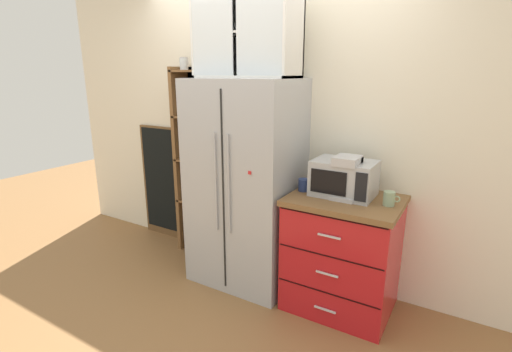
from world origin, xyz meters
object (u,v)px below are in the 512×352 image
refrigerator (246,184)px  coffee_maker (347,177)px  mug_sage (389,199)px  bottle_amber (344,186)px  chalkboard_menu (165,182)px  mug_navy (304,185)px  microwave (344,178)px

refrigerator → coffee_maker: bearing=1.4°
mug_sage → bottle_amber: bearing=-171.2°
mug_sage → refrigerator: bearing=-179.7°
refrigerator → coffee_maker: (0.85, 0.02, 0.18)m
chalkboard_menu → coffee_maker: bearing=-7.4°
mug_navy → chalkboard_menu: size_ratio=0.10×
mug_navy → bottle_amber: size_ratio=0.49×
microwave → bottle_amber: (0.04, -0.11, -0.02)m
refrigerator → mug_navy: (0.52, 0.01, 0.07)m
refrigerator → microwave: (0.81, 0.06, 0.16)m
bottle_amber → chalkboard_menu: size_ratio=0.20×
chalkboard_menu → mug_navy: bearing=-9.2°
mug_navy → bottle_amber: bottle_amber is taller
microwave → chalkboard_menu: size_ratio=0.36×
refrigerator → mug_sage: refrigerator is taller
chalkboard_menu → bottle_amber: bearing=-9.1°
bottle_amber → microwave: bearing=109.8°
refrigerator → mug_sage: (1.15, 0.01, 0.08)m
coffee_maker → mug_navy: size_ratio=2.56×
mug_navy → microwave: bearing=10.4°
mug_sage → chalkboard_menu: chalkboard_menu is taller
microwave → mug_sage: (0.34, -0.06, -0.08)m
coffee_maker → bottle_amber: coffee_maker is taller
coffee_maker → mug_sage: coffee_maker is taller
microwave → mug_navy: bearing=-169.6°
coffee_maker → refrigerator: bearing=-178.6°
coffee_maker → mug_sage: size_ratio=2.77×
microwave → chalkboard_menu: 2.10m
microwave → mug_navy: size_ratio=3.64×
chalkboard_menu → refrigerator: bearing=-13.4°
bottle_amber → refrigerator: bearing=177.2°
mug_navy → chalkboard_menu: 1.81m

